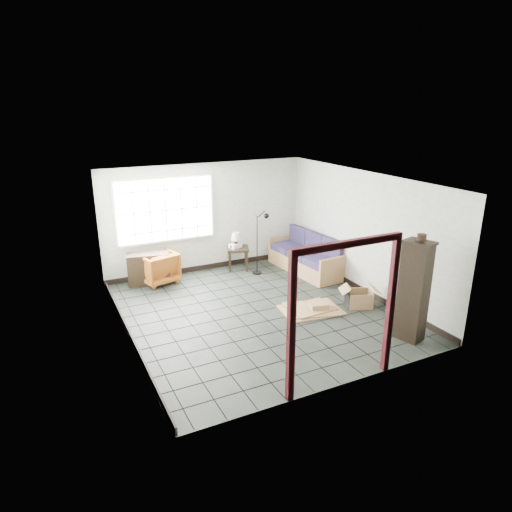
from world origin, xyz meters
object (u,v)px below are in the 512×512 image
armchair (158,266)px  tall_shelf (414,291)px  futon_sofa (308,257)px  side_table (238,251)px

armchair → tall_shelf: size_ratio=0.45×
futon_sofa → armchair: (-3.49, 0.86, 0.06)m
armchair → side_table: bearing=165.1°
futon_sofa → armchair: size_ratio=2.74×
futon_sofa → side_table: (-1.48, 0.86, 0.12)m
tall_shelf → futon_sofa: bearing=69.7°
armchair → side_table: (2.00, 0.00, 0.06)m
armchair → tall_shelf: tall_shelf is taller
side_table → tall_shelf: (1.23, -4.53, 0.44)m
futon_sofa → armchair: bearing=161.1°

